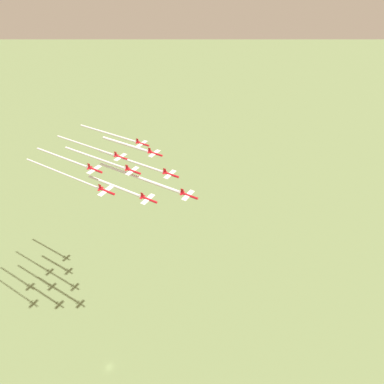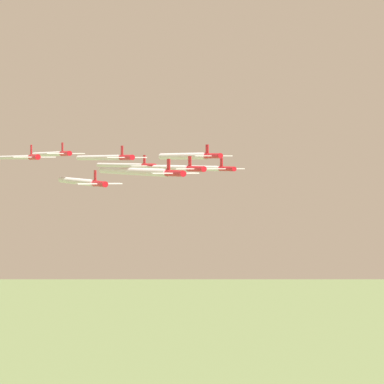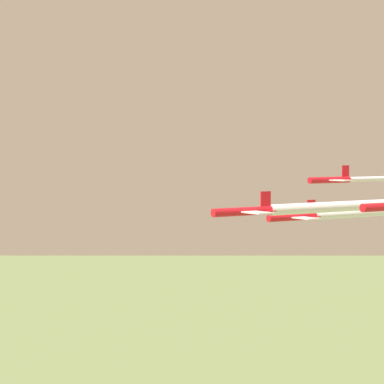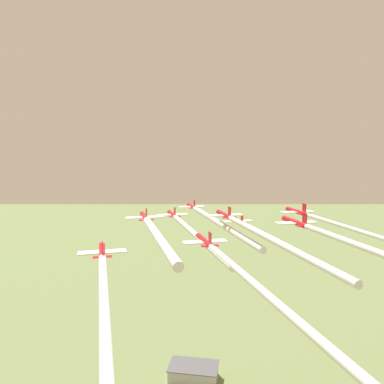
# 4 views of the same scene
# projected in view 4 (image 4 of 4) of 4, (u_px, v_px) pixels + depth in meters

# --- Properties ---
(hangar) EXTENTS (31.32, 19.12, 9.68)m
(hangar) POSITION_uv_depth(u_px,v_px,m) (194.00, 373.00, 238.26)
(hangar) COLOR #B7B7BC
(hangar) RESTS_ON ground_plane
(jet_0) EXTENTS (7.95, 8.15, 2.78)m
(jet_0) POSITION_uv_depth(u_px,v_px,m) (192.00, 206.00, 109.83)
(jet_0) COLOR red
(jet_1) EXTENTS (7.95, 8.15, 2.78)m
(jet_1) POSITION_uv_depth(u_px,v_px,m) (172.00, 214.00, 93.44)
(jet_1) COLOR red
(jet_2) EXTENTS (7.95, 8.15, 2.78)m
(jet_2) POSITION_uv_depth(u_px,v_px,m) (238.00, 221.00, 97.90)
(jet_2) COLOR red
(jet_3) EXTENTS (7.95, 8.15, 2.78)m
(jet_3) POSITION_uv_depth(u_px,v_px,m) (145.00, 217.00, 76.85)
(jet_3) COLOR red
(jet_4) EXTENTS (7.95, 8.15, 2.78)m
(jet_4) POSITION_uv_depth(u_px,v_px,m) (225.00, 215.00, 81.06)
(jet_4) COLOR red
(jet_5) EXTENTS (7.95, 8.15, 2.78)m
(jet_5) POSITION_uv_depth(u_px,v_px,m) (297.00, 211.00, 85.23)
(jet_5) COLOR red
(jet_6) EXTENTS (7.95, 8.15, 2.78)m
(jet_6) POSITION_uv_depth(u_px,v_px,m) (102.00, 251.00, 60.83)
(jet_6) COLOR red
(jet_7) EXTENTS (7.95, 8.15, 2.78)m
(jet_7) POSITION_uv_depth(u_px,v_px,m) (205.00, 241.00, 64.93)
(jet_7) COLOR red
(jet_8) EXTENTS (7.95, 8.15, 2.78)m
(jet_8) POSITION_uv_depth(u_px,v_px,m) (296.00, 222.00, 68.82)
(jet_8) COLOR red
(smoke_trail_0) EXTENTS (19.55, 42.28, 1.34)m
(smoke_trail_0) POSITION_uv_depth(u_px,v_px,m) (220.00, 224.00, 84.19)
(smoke_trail_0) COLOR white
(smoke_trail_1) EXTENTS (17.07, 36.99, 1.12)m
(smoke_trail_1) POSITION_uv_depth(u_px,v_px,m) (196.00, 236.00, 70.55)
(smoke_trail_1) COLOR white
(smoke_trail_2) EXTENTS (13.32, 28.33, 1.19)m
(smoke_trail_2) POSITION_uv_depth(u_px,v_px,m) (270.00, 238.00, 79.58)
(smoke_trail_2) COLOR white
(smoke_trail_3) EXTENTS (13.36, 28.07, 1.40)m
(smoke_trail_3) POSITION_uv_depth(u_px,v_px,m) (159.00, 238.00, 58.71)
(smoke_trail_3) COLOR white
(smoke_trail_4) EXTENTS (16.87, 36.62, 1.07)m
(smoke_trail_4) POSITION_uv_depth(u_px,v_px,m) (274.00, 241.00, 58.35)
(smoke_trail_4) COLOR white
(smoke_trail_6) EXTENTS (17.87, 38.75, 1.16)m
(smoke_trail_6) POSITION_uv_depth(u_px,v_px,m) (105.00, 317.00, 37.02)
(smoke_trail_6) COLOR white
(smoke_trail_7) EXTENTS (17.57, 38.40, 0.96)m
(smoke_trail_7) POSITION_uv_depth(u_px,v_px,m) (266.00, 294.00, 41.26)
(smoke_trail_7) COLOR white
(smoke_trail_8) EXTENTS (15.00, 32.53, 0.98)m
(smoke_trail_8) POSITION_uv_depth(u_px,v_px,m) (380.00, 253.00, 48.24)
(smoke_trail_8) COLOR white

